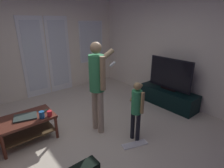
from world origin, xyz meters
name	(u,v)px	position (x,y,z in m)	size (l,w,h in m)	color
ground_plane	(85,139)	(0.00, 0.00, -0.01)	(5.22, 5.11, 0.02)	beige
wall_back_with_doors	(34,45)	(0.09, 2.52, 1.35)	(5.22, 0.09, 2.80)	silver
wall_right_plain	(176,46)	(2.58, 0.00, 1.38)	(0.06, 5.11, 2.77)	silver
coffee_table	(27,124)	(-0.76, 0.60, 0.32)	(0.88, 0.56, 0.45)	#51261B
tv_stand	(167,97)	(2.25, -0.12, 0.20)	(0.47, 1.41, 0.40)	black
flat_screen_tv	(170,74)	(2.25, -0.12, 0.78)	(0.08, 1.07, 0.75)	black
person_adult	(98,80)	(0.35, 0.09, 0.99)	(0.69, 0.44, 1.64)	tan
person_child	(137,107)	(0.68, -0.55, 0.63)	(0.42, 0.32, 1.05)	black
loose_keyboard	(135,144)	(0.56, -0.66, 0.01)	(0.46, 0.27, 0.02)	white
laptop_closed	(25,117)	(-0.76, 0.59, 0.46)	(0.35, 0.26, 0.02)	#2D3834
cup_near_edge	(42,115)	(-0.55, 0.41, 0.50)	(0.09, 0.09, 0.12)	#1F5596
cup_by_laptop	(50,113)	(-0.43, 0.39, 0.49)	(0.08, 0.08, 0.09)	red
tv_remote_black	(44,112)	(-0.46, 0.57, 0.46)	(0.17, 0.05, 0.02)	black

